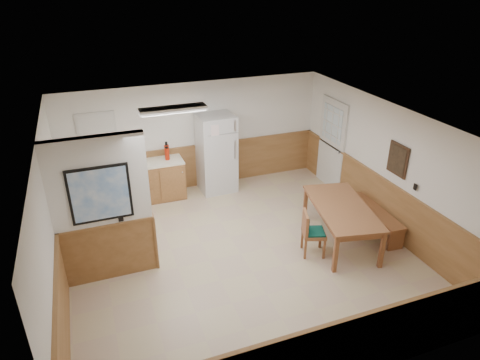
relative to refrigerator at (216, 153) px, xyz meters
name	(u,v)px	position (x,y,z in m)	size (l,w,h in m)	color
ground	(241,254)	(-0.40, -2.63, -0.91)	(6.00, 6.00, 0.00)	#C3A78C
ceiling	(241,123)	(-0.40, -2.63, 1.59)	(6.00, 6.00, 0.02)	silver
back_wall	(195,136)	(-0.40, 0.37, 0.34)	(6.00, 0.02, 2.50)	white
right_wall	(386,168)	(2.60, -2.63, 0.34)	(0.02, 6.00, 2.50)	white
left_wall	(52,226)	(-3.40, -2.63, 0.34)	(0.02, 6.00, 2.50)	white
wainscot_back	(196,166)	(-0.40, 0.35, -0.41)	(6.00, 0.04, 1.00)	#9D6C3E
wainscot_right	(380,202)	(2.58, -2.63, -0.41)	(0.04, 6.00, 1.00)	#9D6C3E
wainscot_left	(62,267)	(-3.38, -2.63, -0.41)	(0.04, 6.00, 1.00)	#9D6C3E
partition_wall	(103,212)	(-2.65, -2.43, 0.32)	(1.50, 0.20, 2.50)	white
kitchen_counter	(147,181)	(-1.61, 0.05, -0.45)	(2.20, 0.61, 1.00)	#A06738
exterior_door	(331,144)	(2.57, -0.73, 0.14)	(0.07, 1.02, 2.15)	silver
kitchen_window	(98,135)	(-2.50, 0.35, 0.64)	(0.80, 0.04, 1.00)	silver
wall_painting	(398,160)	(2.57, -2.93, 0.64)	(0.04, 0.50, 0.60)	#382416
fluorescent_fixture	(173,109)	(-1.20, -1.33, 1.54)	(1.20, 0.30, 0.09)	silver
refrigerator	(216,153)	(0.00, 0.00, 0.00)	(0.82, 0.73, 1.82)	silver
dining_table	(342,211)	(1.51, -2.89, -0.25)	(1.32, 2.05, 0.75)	brown
dining_bench	(375,215)	(2.38, -2.79, -0.57)	(0.44, 1.54, 0.45)	brown
dining_chair	(310,230)	(0.77, -3.04, -0.41)	(0.64, 0.52, 0.85)	brown
fire_extinguisher	(167,152)	(-1.12, 0.07, 0.17)	(0.11, 0.11, 0.41)	#BA2009
soap_bottle	(102,163)	(-2.51, 0.08, 0.11)	(0.08, 0.08, 0.25)	green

